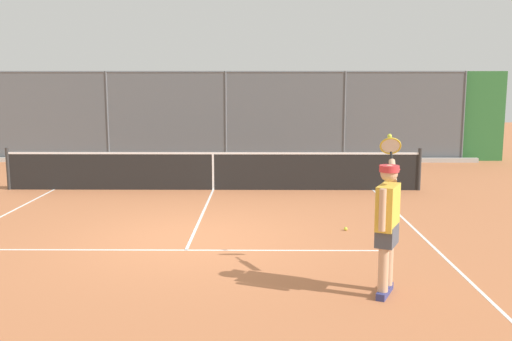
{
  "coord_description": "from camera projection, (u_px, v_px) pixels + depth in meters",
  "views": [
    {
      "loc": [
        -1.21,
        9.52,
        2.66
      ],
      "look_at": [
        -1.12,
        -0.95,
        1.05
      ],
      "focal_mm": 39.56,
      "sensor_mm": 36.0,
      "label": 1
    }
  ],
  "objects": [
    {
      "name": "tennis_player",
      "position": [
        387.0,
        219.0,
        7.06
      ],
      "size": [
        0.56,
        1.37,
        1.97
      ],
      "rotation": [
        0.0,
        0.0,
        -2.01
      ],
      "color": "navy",
      "rests_on": "ground"
    },
    {
      "name": "tennis_ball_near_net",
      "position": [
        346.0,
        229.0,
        10.33
      ],
      "size": [
        0.07,
        0.07,
        0.07
      ],
      "primitive_type": "sphere",
      "color": "#C1D138",
      "rests_on": "ground"
    },
    {
      "name": "court_line_markings",
      "position": [
        184.0,
        256.0,
        8.81
      ],
      "size": [
        8.17,
        9.59,
        0.01
      ],
      "color": "white",
      "rests_on": "ground"
    },
    {
      "name": "tennis_net",
      "position": [
        213.0,
        171.0,
        14.23
      ],
      "size": [
        10.5,
        0.09,
        1.07
      ],
      "color": "#2D2D2D",
      "rests_on": "ground"
    },
    {
      "name": "fence_backdrop",
      "position": [
        227.0,
        116.0,
        19.96
      ],
      "size": [
        19.3,
        1.37,
        3.1
      ],
      "color": "#565B60",
      "rests_on": "ground"
    },
    {
      "name": "ground_plane",
      "position": [
        192.0,
        238.0,
        9.83
      ],
      "size": [
        60.0,
        60.0,
        0.0
      ],
      "primitive_type": "plane",
      "color": "#B76B42"
    }
  ]
}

